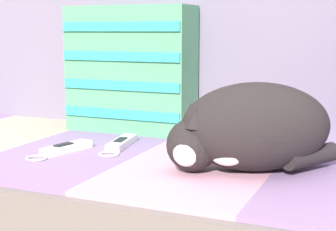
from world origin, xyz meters
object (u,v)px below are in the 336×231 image
Objects in this scene: sleeping_cat at (248,130)px; game_remote_far at (64,149)px; couch at (152,226)px; game_remote_near at (121,144)px; throw_pillow_striped at (131,69)px.

game_remote_far is at bearing -177.98° from sleeping_cat.
couch is 0.22m from game_remote_near.
throw_pillow_striped is 0.27m from game_remote_near.
couch is at bearing 159.33° from sleeping_cat.
game_remote_far is (-0.10, -0.10, -0.00)m from game_remote_near.
couch is 5.61× the size of sleeping_cat.
sleeping_cat reaches higher than game_remote_near.
throw_pillow_striped is at bearing 145.51° from sleeping_cat.
throw_pillow_striped reaches higher than game_remote_near.
game_remote_near is at bearing -170.59° from couch.
throw_pillow_striped is 0.52m from sleeping_cat.
game_remote_near is (0.07, -0.20, -0.17)m from throw_pillow_striped.
game_remote_far is at bearing -133.14° from game_remote_near.
sleeping_cat is at bearing -14.32° from game_remote_near.
throw_pillow_striped reaches higher than sleeping_cat.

